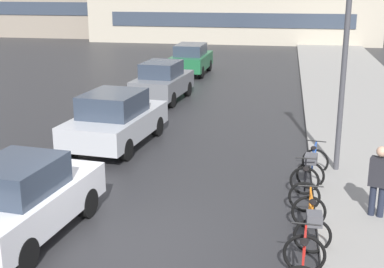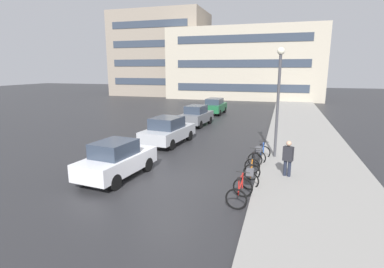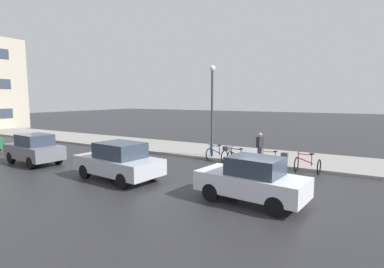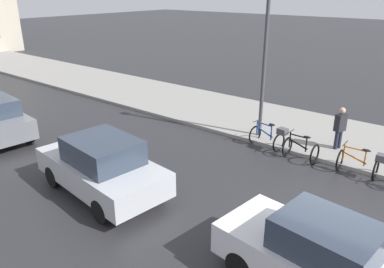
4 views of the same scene
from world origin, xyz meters
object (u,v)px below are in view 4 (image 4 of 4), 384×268
object	(u,v)px
bicycle_third	(301,149)
pedestrian	(340,127)
car_silver	(102,166)
bicycle_farthest	(270,136)
streetlamp	(265,48)
bicycle_second	(363,162)
car_white	(318,258)

from	to	relation	value
bicycle_third	pedestrian	bearing A→B (deg)	-27.36
pedestrian	car_silver	bearing A→B (deg)	148.83
bicycle_farthest	pedestrian	world-z (taller)	pedestrian
car_silver	streetlamp	distance (m)	7.19
bicycle_second	bicycle_farthest	xyz separation A→B (m)	(0.15, 3.29, 0.01)
bicycle_third	car_white	xyz separation A→B (m)	(-5.52, -2.71, 0.41)
bicycle_second	pedestrian	world-z (taller)	pedestrian
car_silver	streetlamp	world-z (taller)	streetlamp
streetlamp	bicycle_third	bearing A→B (deg)	-112.92
bicycle_second	streetlamp	world-z (taller)	streetlamp
bicycle_second	bicycle_farthest	distance (m)	3.29
car_white	streetlamp	world-z (taller)	streetlamp
car_white	bicycle_second	bearing A→B (deg)	7.12
bicycle_farthest	streetlamp	world-z (taller)	streetlamp
bicycle_third	car_white	bearing A→B (deg)	-153.88
bicycle_second	car_silver	size ratio (longest dim) A/B	0.32
car_silver	bicycle_second	bearing A→B (deg)	-44.18
bicycle_third	bicycle_farthest	xyz separation A→B (m)	(0.22, 1.28, 0.10)
car_white	bicycle_farthest	bearing A→B (deg)	34.75
bicycle_third	car_silver	distance (m)	6.66
car_white	car_silver	bearing A→B (deg)	91.00
bicycle_third	car_silver	size ratio (longest dim) A/B	0.25
bicycle_farthest	bicycle_second	bearing A→B (deg)	-92.60
pedestrian	streetlamp	xyz separation A→B (m)	(-0.59, 2.84, 2.58)
bicycle_farthest	car_silver	xyz separation A→B (m)	(-5.85, 2.26, 0.34)
car_white	car_silver	distance (m)	6.24
car_silver	bicycle_third	bearing A→B (deg)	-32.11
bicycle_second	bicycle_third	world-z (taller)	bicycle_second
car_white	pedestrian	world-z (taller)	pedestrian
car_silver	pedestrian	xyz separation A→B (m)	(7.09, -4.29, 0.11)
bicycle_second	bicycle_third	distance (m)	2.01
bicycle_farthest	streetlamp	distance (m)	3.20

